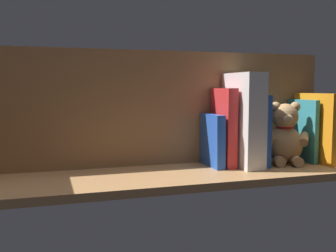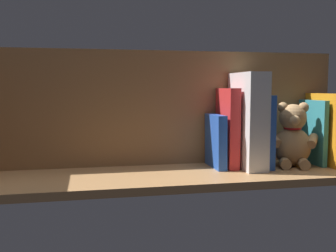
# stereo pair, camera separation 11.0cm
# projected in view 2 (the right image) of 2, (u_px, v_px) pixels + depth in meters

# --- Properties ---
(ground_plane) EXTENTS (1.15, 0.30, 0.02)m
(ground_plane) POSITION_uv_depth(u_px,v_px,m) (168.00, 177.00, 1.11)
(ground_plane) COLOR #A87A4C
(shelf_back_panel) EXTENTS (1.15, 0.02, 0.35)m
(shelf_back_panel) POSITION_uv_depth(u_px,v_px,m) (160.00, 108.00, 1.22)
(shelf_back_panel) COLOR olive
(shelf_back_panel) RESTS_ON ground_plane
(book_0) EXTENTS (0.02, 0.20, 0.22)m
(book_0) POSITION_uv_depth(u_px,v_px,m) (325.00, 129.00, 1.22)
(book_0) COLOR orange
(book_0) RESTS_ON ground_plane
(book_1) EXTENTS (0.02, 0.15, 0.20)m
(book_1) POSITION_uv_depth(u_px,v_px,m) (312.00, 132.00, 1.24)
(book_1) COLOR teal
(book_1) RESTS_ON ground_plane
(teddy_bear) EXTENTS (0.15, 0.15, 0.20)m
(teddy_bear) POSITION_uv_depth(u_px,v_px,m) (292.00, 138.00, 1.20)
(teddy_bear) COLOR tan
(teddy_bear) RESTS_ON ground_plane
(book_2) EXTENTS (0.02, 0.15, 0.22)m
(book_2) POSITION_uv_depth(u_px,v_px,m) (261.00, 131.00, 1.20)
(book_2) COLOR blue
(book_2) RESTS_ON ground_plane
(dictionary_thick_white) EXTENTS (0.06, 0.18, 0.29)m
(dictionary_thick_white) POSITION_uv_depth(u_px,v_px,m) (248.00, 120.00, 1.17)
(dictionary_thick_white) COLOR silver
(dictionary_thick_white) RESTS_ON ground_plane
(book_3) EXTENTS (0.03, 0.13, 0.24)m
(book_3) POSITION_uv_depth(u_px,v_px,m) (227.00, 128.00, 1.19)
(book_3) COLOR red
(book_3) RESTS_ON ground_plane
(book_4) EXTENTS (0.03, 0.13, 0.16)m
(book_4) POSITION_uv_depth(u_px,v_px,m) (216.00, 141.00, 1.18)
(book_4) COLOR blue
(book_4) RESTS_ON ground_plane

